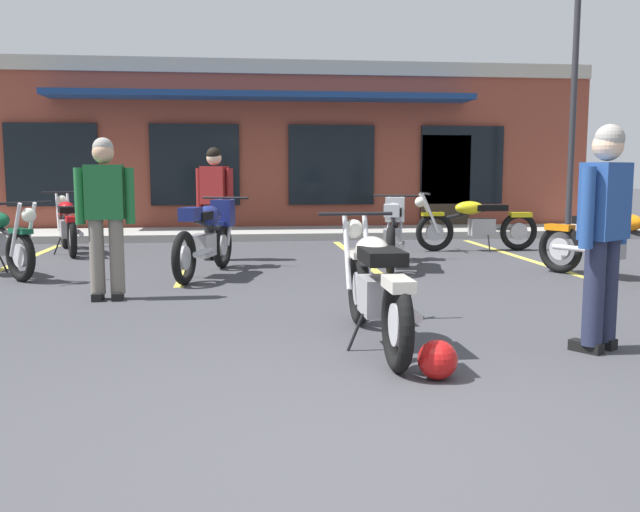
# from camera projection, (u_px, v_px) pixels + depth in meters

# --- Properties ---
(ground_plane) EXTENTS (80.00, 80.00, 0.00)m
(ground_plane) POSITION_uv_depth(u_px,v_px,m) (297.00, 309.00, 6.75)
(ground_plane) COLOR #3D3D42
(sidewalk_kerb) EXTENTS (22.00, 1.80, 0.14)m
(sidewalk_kerb) POSITION_uv_depth(u_px,v_px,m) (266.00, 233.00, 14.03)
(sidewalk_kerb) COLOR #A8A59E
(sidewalk_kerb) RESTS_ON ground_plane
(brick_storefront_building) EXTENTS (14.51, 6.99, 3.65)m
(brick_storefront_building) POSITION_uv_depth(u_px,v_px,m) (259.00, 151.00, 17.75)
(brick_storefront_building) COLOR brown
(brick_storefront_building) RESTS_ON ground_plane
(painted_stall_lines) EXTENTS (7.66, 4.80, 0.01)m
(painted_stall_lines) POSITION_uv_depth(u_px,v_px,m) (276.00, 259.00, 10.49)
(painted_stall_lines) COLOR #DBCC4C
(painted_stall_lines) RESTS_ON ground_plane
(motorcycle_foreground_classic) EXTENTS (0.66, 2.11, 0.98)m
(motorcycle_foreground_classic) POSITION_uv_depth(u_px,v_px,m) (375.00, 285.00, 5.34)
(motorcycle_foreground_classic) COLOR black
(motorcycle_foreground_classic) RESTS_ON ground_plane
(motorcycle_red_sportbike) EXTENTS (0.92, 2.06, 0.98)m
(motorcycle_red_sportbike) POSITION_uv_depth(u_px,v_px,m) (208.00, 234.00, 8.92)
(motorcycle_red_sportbike) COLOR black
(motorcycle_red_sportbike) RESTS_ON ground_plane
(motorcycle_black_cruiser) EXTENTS (2.11, 0.66, 0.98)m
(motorcycle_black_cruiser) POSITION_uv_depth(u_px,v_px,m) (476.00, 223.00, 11.56)
(motorcycle_black_cruiser) COLOR black
(motorcycle_black_cruiser) RESTS_ON ground_plane
(motorcycle_silver_naked) EXTENTS (0.87, 2.07, 0.98)m
(motorcycle_silver_naked) POSITION_uv_depth(u_px,v_px,m) (393.00, 229.00, 9.69)
(motorcycle_silver_naked) COLOR black
(motorcycle_silver_naked) RESTS_ON ground_plane
(motorcycle_blue_standard) EXTENTS (0.98, 2.05, 0.98)m
(motorcycle_blue_standard) POSITION_uv_depth(u_px,v_px,m) (68.00, 225.00, 11.28)
(motorcycle_blue_standard) COLOR black
(motorcycle_blue_standard) RESTS_ON ground_plane
(motorcycle_green_cafe_racer) EXTENTS (1.32, 1.88, 0.98)m
(motorcycle_green_cafe_racer) POSITION_uv_depth(u_px,v_px,m) (614.00, 243.00, 8.47)
(motorcycle_green_cafe_racer) COLOR black
(motorcycle_green_cafe_racer) RESTS_ON ground_plane
(person_in_black_shirt) EXTENTS (0.58, 0.39, 1.68)m
(person_in_black_shirt) POSITION_uv_depth(u_px,v_px,m) (215.00, 197.00, 10.28)
(person_in_black_shirt) COLOR black
(person_in_black_shirt) RESTS_ON ground_plane
(person_by_back_row) EXTENTS (0.60, 0.28, 1.68)m
(person_by_back_row) POSITION_uv_depth(u_px,v_px,m) (105.00, 208.00, 7.15)
(person_by_back_row) COLOR black
(person_by_back_row) RESTS_ON ground_plane
(person_near_building) EXTENTS (0.55, 0.42, 1.68)m
(person_near_building) POSITION_uv_depth(u_px,v_px,m) (604.00, 224.00, 5.08)
(person_near_building) COLOR black
(person_near_building) RESTS_ON ground_plane
(helmet_on_pavement) EXTENTS (0.26, 0.26, 0.26)m
(helmet_on_pavement) POSITION_uv_depth(u_px,v_px,m) (437.00, 360.00, 4.48)
(helmet_on_pavement) COLOR #B71414
(helmet_on_pavement) RESTS_ON ground_plane
(parking_lot_lamp_post) EXTENTS (0.24, 0.76, 5.11)m
(parking_lot_lamp_post) POSITION_uv_depth(u_px,v_px,m) (578.00, 66.00, 13.12)
(parking_lot_lamp_post) COLOR #2D2D33
(parking_lot_lamp_post) RESTS_ON ground_plane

